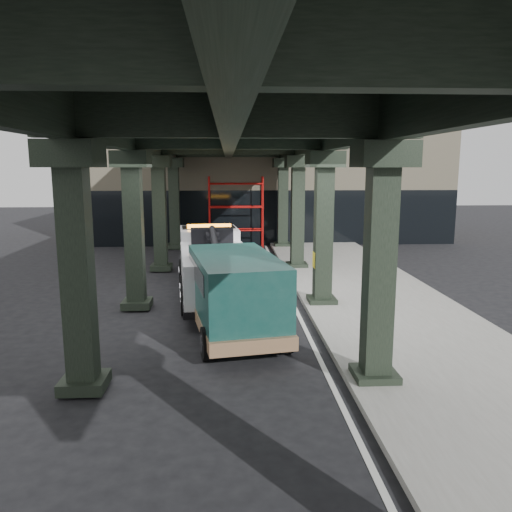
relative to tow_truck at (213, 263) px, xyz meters
name	(u,v)px	position (x,y,z in m)	size (l,w,h in m)	color
ground	(245,326)	(0.99, -3.35, -1.23)	(90.00, 90.00, 0.00)	black
sidewalk	(378,303)	(5.49, -1.35, -1.15)	(5.00, 40.00, 0.15)	gray
lane_stripe	(294,306)	(2.69, -1.35, -1.22)	(0.12, 38.00, 0.01)	silver
viaduct	(229,136)	(0.59, -1.35, 4.23)	(7.40, 32.00, 6.40)	black
building	(264,175)	(2.99, 16.65, 2.77)	(22.00, 10.00, 8.00)	#C6B793
scaffolding	(236,210)	(0.99, 11.29, 0.88)	(3.08, 0.88, 4.00)	red
tow_truck	(213,263)	(0.00, 0.00, 0.00)	(2.92, 7.86, 2.52)	black
towed_van	(233,291)	(0.66, -3.92, -0.03)	(3.00, 5.76, 2.23)	#113D37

